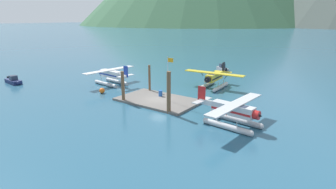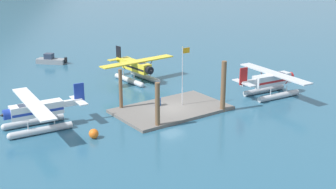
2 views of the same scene
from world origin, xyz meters
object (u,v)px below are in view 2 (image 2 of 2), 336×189
flagpole (183,69)px  seaplane_white_port_fwd (37,113)px  fuel_drum (158,102)px  seaplane_yellow_bow_right (137,69)px  boat_grey_open_north (50,60)px  mooring_buoy (94,134)px  seaplane_silver_stbd_aft (272,82)px

flagpole → seaplane_white_port_fwd: flagpole is taller
fuel_drum → seaplane_yellow_bow_right: seaplane_yellow_bow_right is taller
seaplane_yellow_bow_right → boat_grey_open_north: size_ratio=2.58×
mooring_buoy → seaplane_white_port_fwd: bearing=123.2°
flagpole → seaplane_white_port_fwd: bearing=168.8°
seaplane_white_port_fwd → seaplane_silver_stbd_aft: bearing=-12.5°
mooring_buoy → boat_grey_open_north: 29.93m
mooring_buoy → fuel_drum: bearing=19.8°
flagpole → seaplane_silver_stbd_aft: flagpole is taller
seaplane_yellow_bow_right → seaplane_silver_stbd_aft: (9.26, -14.21, 0.00)m
flagpole → boat_grey_open_north: bearing=98.6°
fuel_drum → seaplane_silver_stbd_aft: seaplane_silver_stbd_aft is taller
flagpole → seaplane_silver_stbd_aft: size_ratio=0.60×
mooring_buoy → seaplane_white_port_fwd: (-3.27, 4.99, 1.14)m
flagpole → seaplane_yellow_bow_right: size_ratio=0.60×
seaplane_silver_stbd_aft → fuel_drum: bearing=163.1°
seaplane_silver_stbd_aft → seaplane_white_port_fwd: size_ratio=1.00×
fuel_drum → boat_grey_open_north: size_ratio=0.22×
fuel_drum → seaplane_yellow_bow_right: bearing=69.9°
mooring_buoy → boat_grey_open_north: boat_grey_open_north is taller
flagpole → seaplane_silver_stbd_aft: bearing=-14.3°
mooring_buoy → boat_grey_open_north: bearing=75.5°
seaplane_white_port_fwd → boat_grey_open_north: size_ratio=2.58×
fuel_drum → mooring_buoy: size_ratio=1.01×
flagpole → boat_grey_open_north: (-4.06, 26.91, -3.69)m
seaplane_white_port_fwd → boat_grey_open_north: 26.31m
fuel_drum → boat_grey_open_north: 25.72m
fuel_drum → boat_grey_open_north: boat_grey_open_north is taller
fuel_drum → mooring_buoy: (-9.19, -3.31, -0.30)m
flagpole → boat_grey_open_north: flagpole is taller
flagpole → seaplane_white_port_fwd: 15.33m
fuel_drum → seaplane_white_port_fwd: seaplane_white_port_fwd is taller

